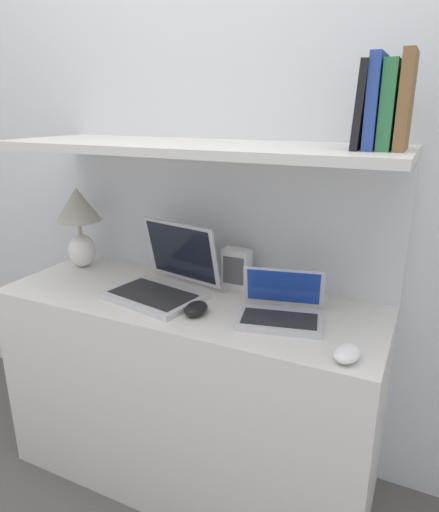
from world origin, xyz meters
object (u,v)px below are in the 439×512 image
at_px(table_lamp, 79,217).
at_px(computer_mouse, 196,309).
at_px(router_box, 237,268).
at_px(second_mouse, 347,354).
at_px(book_green, 389,106).
at_px(book_brown, 406,101).
at_px(laptop_large, 164,280).
at_px(laptop_small, 281,310).
at_px(book_blue, 375,103).
at_px(book_black, 364,106).

bearing_deg(table_lamp, computer_mouse, -17.74).
height_order(table_lamp, router_box, table_lamp).
height_order(second_mouse, router_box, router_box).
bearing_deg(book_green, book_brown, 0.00).
bearing_deg(laptop_large, table_lamp, 166.90).
relative_size(table_lamp, laptop_small, 1.12).
bearing_deg(book_blue, table_lamp, 177.70).
xyz_separation_m(table_lamp, book_green, (1.17, -0.05, 0.43)).
distance_m(book_blue, book_black, 0.03).
distance_m(laptop_small, router_box, 0.31).
bearing_deg(laptop_large, book_brown, 5.03).
bearing_deg(laptop_large, laptop_small, -2.55).
height_order(laptop_large, router_box, laptop_large).
xyz_separation_m(laptop_small, book_black, (0.18, 0.08, 0.61)).
height_order(laptop_small, book_green, book_green).
relative_size(computer_mouse, book_blue, 0.41).
distance_m(computer_mouse, book_blue, 0.81).
bearing_deg(laptop_small, computer_mouse, -162.90).
relative_size(router_box, book_green, 0.64).
relative_size(router_box, book_brown, 0.58).
height_order(second_mouse, book_brown, book_brown).
xyz_separation_m(book_brown, book_black, (-0.11, 0.00, -0.01)).
distance_m(table_lamp, book_blue, 1.22).
xyz_separation_m(table_lamp, second_mouse, (1.16, -0.29, -0.19)).
relative_size(laptop_large, laptop_small, 1.25).
xyz_separation_m(second_mouse, book_green, (0.01, 0.24, 0.63)).
height_order(computer_mouse, router_box, router_box).
distance_m(book_brown, book_black, 0.11).
relative_size(laptop_small, router_box, 2.04).
bearing_deg(router_box, laptop_small, -39.71).
bearing_deg(computer_mouse, laptop_small, 17.10).
bearing_deg(router_box, book_black, -15.06).
bearing_deg(book_green, book_blue, 180.00).
xyz_separation_m(laptop_large, laptop_small, (0.45, -0.02, -0.02)).
bearing_deg(laptop_small, table_lamp, 171.94).
distance_m(laptop_small, book_brown, 0.70).
relative_size(laptop_large, computer_mouse, 3.70).
distance_m(laptop_large, computer_mouse, 0.21).
xyz_separation_m(second_mouse, book_blue, (-0.02, 0.24, 0.64)).
height_order(laptop_small, book_blue, book_blue).
xyz_separation_m(book_brown, book_green, (-0.04, 0.00, -0.01)).
bearing_deg(book_brown, book_blue, 180.00).
bearing_deg(second_mouse, book_brown, 77.76).
height_order(router_box, book_green, book_green).
height_order(table_lamp, book_brown, book_brown).
height_order(computer_mouse, book_blue, book_blue).
xyz_separation_m(router_box, book_brown, (0.53, -0.11, 0.59)).
distance_m(laptop_small, book_black, 0.65).
xyz_separation_m(computer_mouse, book_black, (0.45, 0.17, 0.63)).
distance_m(second_mouse, book_green, 0.67).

